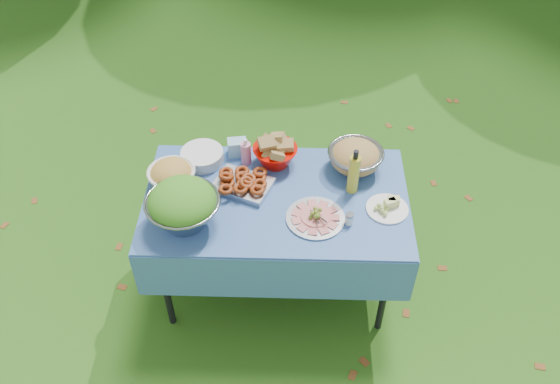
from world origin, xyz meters
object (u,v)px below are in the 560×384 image
(pasta_bowl_steel, at_px, (355,157))
(oil_bottle, at_px, (354,171))
(plate_stack, at_px, (202,156))
(bread_bowl, at_px, (275,152))
(salad_bowl, at_px, (183,205))
(charcuterie_platter, at_px, (316,214))
(picnic_table, at_px, (276,242))

(pasta_bowl_steel, relative_size, oil_bottle, 1.11)
(plate_stack, bearing_deg, bread_bowl, -0.76)
(salad_bowl, xyz_separation_m, plate_stack, (0.03, 0.49, -0.09))
(oil_bottle, bearing_deg, charcuterie_platter, -132.41)
(oil_bottle, bearing_deg, pasta_bowl_steel, 82.37)
(picnic_table, bearing_deg, plate_stack, 146.41)
(salad_bowl, height_order, bread_bowl, salad_bowl)
(bread_bowl, bearing_deg, picnic_table, -86.89)
(charcuterie_platter, height_order, oil_bottle, oil_bottle)
(bread_bowl, bearing_deg, pasta_bowl_steel, -3.49)
(bread_bowl, bearing_deg, charcuterie_platter, -62.57)
(bread_bowl, relative_size, oil_bottle, 0.91)
(charcuterie_platter, bearing_deg, picnic_table, 144.44)
(pasta_bowl_steel, distance_m, charcuterie_platter, 0.48)
(salad_bowl, height_order, plate_stack, salad_bowl)
(picnic_table, height_order, salad_bowl, salad_bowl)
(bread_bowl, distance_m, charcuterie_platter, 0.50)
(bread_bowl, height_order, oil_bottle, oil_bottle)
(salad_bowl, xyz_separation_m, charcuterie_platter, (0.69, 0.04, -0.09))
(bread_bowl, xyz_separation_m, charcuterie_platter, (0.23, -0.44, -0.05))
(salad_bowl, xyz_separation_m, bread_bowl, (0.46, 0.49, -0.04))
(picnic_table, bearing_deg, pasta_bowl_steel, 30.33)
(picnic_table, height_order, pasta_bowl_steel, pasta_bowl_steel)
(plate_stack, relative_size, pasta_bowl_steel, 0.79)
(salad_bowl, height_order, oil_bottle, oil_bottle)
(salad_bowl, relative_size, plate_stack, 1.57)
(salad_bowl, bearing_deg, plate_stack, 86.32)
(picnic_table, distance_m, salad_bowl, 0.72)
(plate_stack, bearing_deg, charcuterie_platter, -34.24)
(picnic_table, distance_m, charcuterie_platter, 0.49)
(salad_bowl, bearing_deg, picnic_table, 22.54)
(salad_bowl, bearing_deg, pasta_bowl_steel, 26.45)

